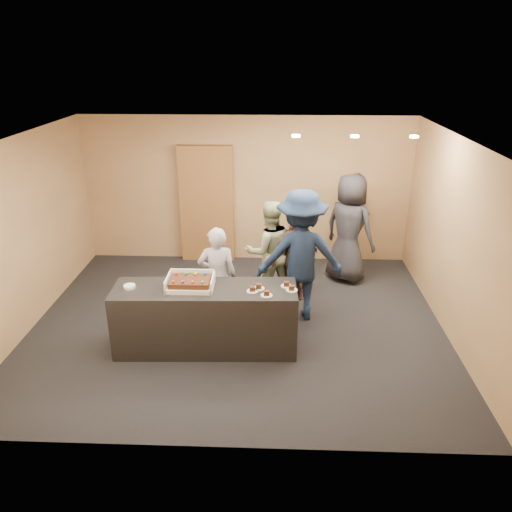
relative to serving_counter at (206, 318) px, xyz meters
name	(u,v)px	position (x,y,z in m)	size (l,w,h in m)	color
room	(236,238)	(0.37, 0.67, 0.90)	(6.04, 6.00, 2.70)	black
serving_counter	(206,318)	(0.00, 0.00, 0.00)	(2.40, 0.70, 0.90)	black
storage_cabinet	(207,205)	(-0.37, 3.08, 0.64)	(0.99, 0.15, 2.18)	brown
cake_box	(191,284)	(-0.18, 0.02, 0.49)	(0.61, 0.42, 0.18)	white
sheet_cake	(190,281)	(-0.18, 0.00, 0.55)	(0.51, 0.36, 0.11)	#3B190D
plate_stack	(129,286)	(-0.98, -0.02, 0.47)	(0.15, 0.15, 0.04)	white
slice_a	(252,290)	(0.63, -0.06, 0.47)	(0.15, 0.15, 0.07)	white
slice_b	(259,287)	(0.71, 0.02, 0.47)	(0.15, 0.15, 0.07)	white
slice_c	(267,294)	(0.81, -0.18, 0.47)	(0.15, 0.15, 0.07)	white
slice_d	(287,285)	(1.07, 0.10, 0.47)	(0.15, 0.15, 0.07)	white
slice_e	(292,289)	(1.13, -0.02, 0.47)	(0.15, 0.15, 0.07)	white
person_server_grey	(218,278)	(0.10, 0.62, 0.31)	(0.55, 0.36, 1.52)	#AEADB3
person_sage_man	(269,251)	(0.82, 1.50, 0.37)	(0.80, 0.62, 1.64)	#9FAC7E
person_navy_man	(301,256)	(1.29, 0.92, 0.54)	(1.28, 0.73, 1.98)	#13203A
person_brown_extra	(295,256)	(1.23, 1.45, 0.31)	(0.89, 0.37, 1.52)	brown
person_dark_suit	(349,228)	(2.17, 2.28, 0.50)	(0.92, 0.60, 1.89)	#26252B
ceiling_spotlights	(355,136)	(1.97, 1.17, 2.22)	(1.72, 0.12, 0.03)	#FFEAC6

